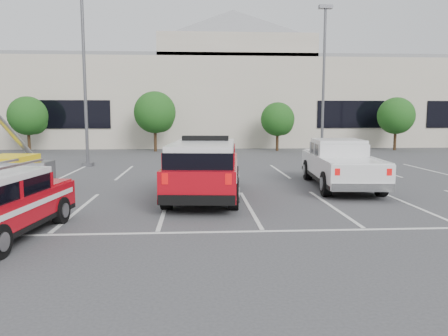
# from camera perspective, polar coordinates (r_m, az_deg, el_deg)

# --- Properties ---
(ground) EXTENTS (120.00, 120.00, 0.00)m
(ground) POSITION_cam_1_polar(r_m,az_deg,el_deg) (14.10, 3.34, -5.22)
(ground) COLOR #3A3A3D
(ground) RESTS_ON ground
(stall_markings) EXTENTS (23.00, 15.00, 0.01)m
(stall_markings) POSITION_cam_1_polar(r_m,az_deg,el_deg) (18.50, 1.65, -2.26)
(stall_markings) COLOR silver
(stall_markings) RESTS_ON ground
(convention_building) EXTENTS (60.00, 16.99, 13.20)m
(convention_building) POSITION_cam_1_polar(r_m,az_deg,el_deg) (45.61, -1.32, 9.18)
(convention_building) COLOR beige
(convention_building) RESTS_ON ground
(tree_left) EXTENTS (3.07, 3.07, 4.42)m
(tree_left) POSITION_cam_1_polar(r_m,az_deg,el_deg) (38.09, -24.10, 6.08)
(tree_left) COLOR #3F2B19
(tree_left) RESTS_ON ground
(tree_mid_left) EXTENTS (3.37, 3.37, 4.85)m
(tree_mid_left) POSITION_cam_1_polar(r_m,az_deg,el_deg) (35.87, -8.87, 7.01)
(tree_mid_left) COLOR #3F2B19
(tree_mid_left) RESTS_ON ground
(tree_mid_right) EXTENTS (2.77, 2.77, 3.99)m
(tree_mid_right) POSITION_cam_1_polar(r_m,az_deg,el_deg) (36.37, 7.14, 6.19)
(tree_mid_right) COLOR #3F2B19
(tree_mid_right) RESTS_ON ground
(tree_right) EXTENTS (3.07, 3.07, 4.42)m
(tree_right) POSITION_cam_1_polar(r_m,az_deg,el_deg) (39.47, 21.64, 6.20)
(tree_right) COLOR #3F2B19
(tree_right) RESTS_ON ground
(light_pole_left) EXTENTS (0.90, 0.60, 10.24)m
(light_pole_left) POSITION_cam_1_polar(r_m,az_deg,el_deg) (26.53, -17.76, 11.43)
(light_pole_left) COLOR #59595E
(light_pole_left) RESTS_ON ground
(light_pole_mid) EXTENTS (0.90, 0.60, 10.24)m
(light_pole_mid) POSITION_cam_1_polar(r_m,az_deg,el_deg) (31.01, 12.87, 10.90)
(light_pole_mid) COLOR #59595E
(light_pole_mid) RESTS_ON ground
(fire_chief_suv) EXTENTS (2.87, 6.49, 2.22)m
(fire_chief_suv) POSITION_cam_1_polar(r_m,az_deg,el_deg) (15.57, -2.56, -0.67)
(fire_chief_suv) COLOR #AB0813
(fire_chief_suv) RESTS_ON ground
(white_pickup) EXTENTS (2.73, 6.50, 1.94)m
(white_pickup) POSITION_cam_1_polar(r_m,az_deg,el_deg) (18.64, 14.94, -0.04)
(white_pickup) COLOR silver
(white_pickup) RESTS_ON ground
(utility_rig) EXTENTS (3.49, 3.86, 3.17)m
(utility_rig) POSITION_cam_1_polar(r_m,az_deg,el_deg) (18.78, -26.68, -0.94)
(utility_rig) COLOR #59595E
(utility_rig) RESTS_ON ground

